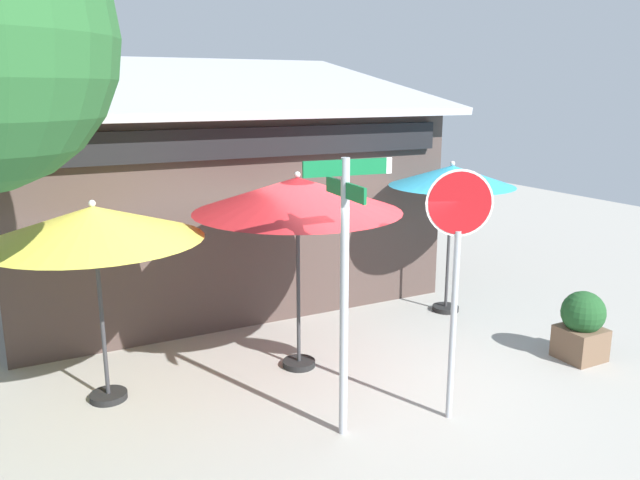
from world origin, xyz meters
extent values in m
cube|color=#9E9B93|center=(0.00, 0.00, -0.05)|extent=(28.00, 28.00, 0.10)
cube|color=#473833|center=(-0.71, 4.83, 1.62)|extent=(7.09, 4.77, 3.23)
cube|color=#B7BABF|center=(-0.71, 4.68, 3.76)|extent=(7.59, 5.41, 1.07)
cube|color=black|center=(-0.71, 2.39, 2.88)|extent=(6.49, 0.16, 0.44)
cylinder|color=#A8AAB2|center=(-1.07, -0.98, 1.50)|extent=(0.09, 0.09, 3.00)
cube|color=#116B38|center=(-1.07, -0.98, 2.90)|extent=(0.90, 0.11, 0.16)
cube|color=#116B38|center=(-1.07, -0.98, 2.68)|extent=(0.11, 0.90, 0.16)
cube|color=white|center=(-0.60, -1.02, 2.90)|extent=(0.06, 0.04, 0.16)
cylinder|color=#A8AAB2|center=(0.16, -1.25, 1.09)|extent=(0.07, 0.07, 2.18)
cylinder|color=white|center=(0.16, -1.25, 2.48)|extent=(0.65, 0.34, 0.72)
cylinder|color=red|center=(0.16, -1.25, 2.48)|extent=(0.61, 0.33, 0.67)
cylinder|color=black|center=(-3.20, 1.00, 0.04)|extent=(0.44, 0.44, 0.08)
cylinder|color=#333335|center=(-3.20, 1.00, 1.01)|extent=(0.05, 0.05, 2.03)
cone|color=#EAD14C|center=(-3.20, 1.00, 2.17)|extent=(2.46, 2.46, 0.39)
sphere|color=silver|center=(-3.20, 1.00, 2.40)|extent=(0.08, 0.08, 0.08)
cylinder|color=black|center=(-0.76, 0.76, 0.04)|extent=(0.44, 0.44, 0.08)
cylinder|color=#333335|center=(-0.76, 0.76, 1.09)|extent=(0.05, 0.05, 2.18)
cone|color=#B21E23|center=(-0.76, 0.76, 2.35)|extent=(2.67, 2.67, 0.44)
sphere|color=silver|center=(-0.76, 0.76, 2.60)|extent=(0.08, 0.08, 0.08)
cylinder|color=black|center=(2.38, 1.58, 0.04)|extent=(0.44, 0.44, 0.08)
cylinder|color=#333335|center=(2.38, 1.58, 1.09)|extent=(0.05, 0.05, 2.18)
cone|color=#2D99BC|center=(2.38, 1.58, 2.29)|extent=(2.03, 2.03, 0.33)
sphere|color=silver|center=(2.38, 1.58, 2.49)|extent=(0.08, 0.08, 0.08)
cube|color=brown|center=(2.79, -0.82, 0.23)|extent=(0.55, 0.55, 0.46)
sphere|color=#1E4C23|center=(2.79, -0.82, 0.68)|extent=(0.59, 0.59, 0.59)
camera|label=1|loc=(-4.15, -6.31, 3.65)|focal=35.17mm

